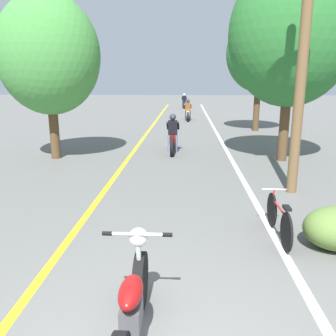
{
  "coord_description": "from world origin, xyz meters",
  "views": [
    {
      "loc": [
        0.29,
        -2.67,
        2.68
      ],
      "look_at": [
        -0.07,
        4.42,
        0.9
      ],
      "focal_mm": 38.0,
      "sensor_mm": 36.0,
      "label": 1
    }
  ],
  "objects_px": {
    "roadside_tree_right_far": "(260,53)",
    "roadside_tree_right_near": "(291,34)",
    "bicycle_parked": "(279,219)",
    "motorcycle_foreground": "(132,306)",
    "motorcycle_rider_lead": "(173,138)",
    "motorcycle_rider_far": "(184,103)",
    "utility_pole": "(303,53)",
    "motorcycle_rider_mid": "(188,112)",
    "roadside_tree_left": "(48,55)"
  },
  "relations": [
    {
      "from": "roadside_tree_right_far",
      "to": "roadside_tree_right_near",
      "type": "bearing_deg",
      "value": -93.54
    },
    {
      "from": "roadside_tree_right_near",
      "to": "motorcycle_foreground",
      "type": "bearing_deg",
      "value": -113.21
    },
    {
      "from": "utility_pole",
      "to": "motorcycle_rider_mid",
      "type": "xyz_separation_m",
      "value": [
        -2.48,
        15.32,
        -2.71
      ]
    },
    {
      "from": "motorcycle_foreground",
      "to": "motorcycle_rider_far",
      "type": "relative_size",
      "value": 0.98
    },
    {
      "from": "utility_pole",
      "to": "roadside_tree_right_near",
      "type": "bearing_deg",
      "value": 79.29
    },
    {
      "from": "motorcycle_rider_lead",
      "to": "motorcycle_rider_far",
      "type": "distance_m",
      "value": 21.08
    },
    {
      "from": "utility_pole",
      "to": "motorcycle_foreground",
      "type": "distance_m",
      "value": 6.75
    },
    {
      "from": "motorcycle_foreground",
      "to": "motorcycle_rider_mid",
      "type": "bearing_deg",
      "value": 88.25
    },
    {
      "from": "motorcycle_foreground",
      "to": "roadside_tree_right_far",
      "type": "bearing_deg",
      "value": 75.2
    },
    {
      "from": "motorcycle_rider_far",
      "to": "motorcycle_foreground",
      "type": "bearing_deg",
      "value": -90.58
    },
    {
      "from": "roadside_tree_right_far",
      "to": "bicycle_parked",
      "type": "relative_size",
      "value": 3.62
    },
    {
      "from": "motorcycle_rider_mid",
      "to": "utility_pole",
      "type": "bearing_deg",
      "value": -80.8
    },
    {
      "from": "roadside_tree_right_far",
      "to": "motorcycle_rider_lead",
      "type": "bearing_deg",
      "value": -125.06
    },
    {
      "from": "utility_pole",
      "to": "roadside_tree_right_near",
      "type": "xyz_separation_m",
      "value": [
        0.67,
        3.52,
        0.79
      ]
    },
    {
      "from": "roadside_tree_left",
      "to": "motorcycle_foreground",
      "type": "relative_size",
      "value": 2.57
    },
    {
      "from": "bicycle_parked",
      "to": "motorcycle_rider_mid",
      "type": "bearing_deg",
      "value": 94.82
    },
    {
      "from": "roadside_tree_right_far",
      "to": "motorcycle_rider_far",
      "type": "xyz_separation_m",
      "value": [
        -3.91,
        15.11,
        -3.44
      ]
    },
    {
      "from": "motorcycle_foreground",
      "to": "bicycle_parked",
      "type": "height_order",
      "value": "motorcycle_foreground"
    },
    {
      "from": "motorcycle_foreground",
      "to": "bicycle_parked",
      "type": "distance_m",
      "value": 3.43
    },
    {
      "from": "roadside_tree_right_near",
      "to": "motorcycle_rider_lead",
      "type": "xyz_separation_m",
      "value": [
        -3.75,
        1.2,
        -3.48
      ]
    },
    {
      "from": "motorcycle_rider_lead",
      "to": "motorcycle_rider_mid",
      "type": "height_order",
      "value": "motorcycle_rider_lead"
    },
    {
      "from": "motorcycle_foreground",
      "to": "motorcycle_rider_far",
      "type": "bearing_deg",
      "value": 89.42
    },
    {
      "from": "roadside_tree_right_far",
      "to": "motorcycle_foreground",
      "type": "height_order",
      "value": "roadside_tree_right_far"
    },
    {
      "from": "utility_pole",
      "to": "motorcycle_foreground",
      "type": "relative_size",
      "value": 3.01
    },
    {
      "from": "roadside_tree_left",
      "to": "motorcycle_rider_far",
      "type": "height_order",
      "value": "roadside_tree_left"
    },
    {
      "from": "utility_pole",
      "to": "motorcycle_rider_far",
      "type": "bearing_deg",
      "value": 96.19
    },
    {
      "from": "motorcycle_rider_far",
      "to": "bicycle_parked",
      "type": "relative_size",
      "value": 1.31
    },
    {
      "from": "utility_pole",
      "to": "roadside_tree_right_far",
      "type": "relative_size",
      "value": 1.07
    },
    {
      "from": "bicycle_parked",
      "to": "motorcycle_rider_lead",
      "type": "bearing_deg",
      "value": 106.05
    },
    {
      "from": "roadside_tree_right_near",
      "to": "roadside_tree_right_far",
      "type": "height_order",
      "value": "roadside_tree_right_near"
    },
    {
      "from": "roadside_tree_left",
      "to": "bicycle_parked",
      "type": "height_order",
      "value": "roadside_tree_left"
    },
    {
      "from": "bicycle_parked",
      "to": "motorcycle_foreground",
      "type": "bearing_deg",
      "value": -128.72
    },
    {
      "from": "roadside_tree_right_far",
      "to": "motorcycle_rider_mid",
      "type": "distance_m",
      "value": 6.79
    },
    {
      "from": "roadside_tree_right_far",
      "to": "roadside_tree_left",
      "type": "xyz_separation_m",
      "value": [
        -8.21,
        -7.2,
        -0.52
      ]
    },
    {
      "from": "motorcycle_rider_lead",
      "to": "motorcycle_rider_far",
      "type": "xyz_separation_m",
      "value": [
        0.28,
        21.08,
        -0.03
      ]
    },
    {
      "from": "bicycle_parked",
      "to": "roadside_tree_right_near",
      "type": "bearing_deg",
      "value": 75.09
    },
    {
      "from": "motorcycle_rider_lead",
      "to": "motorcycle_rider_far",
      "type": "relative_size",
      "value": 0.99
    },
    {
      "from": "utility_pole",
      "to": "motorcycle_rider_far",
      "type": "relative_size",
      "value": 2.94
    },
    {
      "from": "roadside_tree_right_far",
      "to": "motorcycle_rider_lead",
      "type": "height_order",
      "value": "roadside_tree_right_far"
    },
    {
      "from": "utility_pole",
      "to": "roadside_tree_right_near",
      "type": "relative_size",
      "value": 1.0
    },
    {
      "from": "utility_pole",
      "to": "roadside_tree_left",
      "type": "bearing_deg",
      "value": 153.88
    },
    {
      "from": "roadside_tree_right_near",
      "to": "motorcycle_foreground",
      "type": "distance_m",
      "value": 10.24
    },
    {
      "from": "motorcycle_rider_mid",
      "to": "motorcycle_rider_far",
      "type": "height_order",
      "value": "motorcycle_rider_mid"
    },
    {
      "from": "roadside_tree_right_near",
      "to": "motorcycle_rider_far",
      "type": "xyz_separation_m",
      "value": [
        -3.46,
        22.28,
        -3.51
      ]
    },
    {
      "from": "utility_pole",
      "to": "motorcycle_foreground",
      "type": "bearing_deg",
      "value": -120.45
    },
    {
      "from": "roadside_tree_right_far",
      "to": "roadside_tree_left",
      "type": "bearing_deg",
      "value": -138.76
    },
    {
      "from": "motorcycle_rider_lead",
      "to": "bicycle_parked",
      "type": "distance_m",
      "value": 7.64
    },
    {
      "from": "roadside_tree_right_near",
      "to": "motorcycle_foreground",
      "type": "xyz_separation_m",
      "value": [
        -3.78,
        -8.81,
        -3.6
      ]
    },
    {
      "from": "motorcycle_foreground",
      "to": "roadside_tree_right_near",
      "type": "bearing_deg",
      "value": 66.79
    },
    {
      "from": "motorcycle_rider_far",
      "to": "motorcycle_rider_mid",
      "type": "bearing_deg",
      "value": -88.27
    }
  ]
}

